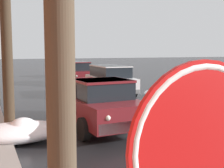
# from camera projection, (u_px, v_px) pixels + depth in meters

# --- Properties ---
(snow_bank_near_corner_left) EXTENTS (2.65, 1.45, 0.75)m
(snow_bank_near_corner_left) POSITION_uv_depth(u_px,v_px,m) (20.00, 132.00, 8.90)
(snow_bank_near_corner_left) COLOR white
(snow_bank_near_corner_left) RESTS_ON ground
(snow_bank_along_left_kerb) EXTENTS (1.93, 1.42, 0.68)m
(snow_bank_along_left_kerb) POSITION_uv_depth(u_px,v_px,m) (161.00, 92.00, 17.70)
(snow_bank_along_left_kerb) COLOR white
(snow_bank_along_left_kerb) RESTS_ON ground
(snow_bank_near_corner_right) EXTENTS (1.89, 1.25, 0.60)m
(snow_bank_near_corner_right) POSITION_uv_depth(u_px,v_px,m) (122.00, 86.00, 20.84)
(snow_bank_near_corner_right) COLOR white
(snow_bank_near_corner_right) RESTS_ON ground
(bare_tree_second_along_sidewalk) EXTENTS (1.97, 2.56, 7.75)m
(bare_tree_second_along_sidewalk) POSITION_uv_depth(u_px,v_px,m) (4.00, 10.00, 8.67)
(bare_tree_second_along_sidewalk) COLOR #382B1E
(bare_tree_second_along_sidewalk) RESTS_ON ground
(pickup_truck_maroon_approaching_near_lane) EXTENTS (2.37, 4.97, 1.76)m
(pickup_truck_maroon_approaching_near_lane) POSITION_uv_depth(u_px,v_px,m) (96.00, 103.00, 10.60)
(pickup_truck_maroon_approaching_near_lane) COLOR maroon
(pickup_truck_maroon_approaching_near_lane) RESTS_ON ground
(suv_white_parked_kerbside_close) EXTENTS (2.28, 4.59, 1.82)m
(suv_white_parked_kerbside_close) POSITION_uv_depth(u_px,v_px,m) (110.00, 79.00, 18.28)
(suv_white_parked_kerbside_close) COLOR silver
(suv_white_parked_kerbside_close) RESTS_ON ground
(suv_maroon_parked_kerbside_mid) EXTENTS (2.18, 4.66, 1.82)m
(suv_maroon_parked_kerbside_mid) POSITION_uv_depth(u_px,v_px,m) (77.00, 72.00, 24.68)
(suv_maroon_parked_kerbside_mid) COLOR maroon
(suv_maroon_parked_kerbside_mid) RESTS_ON ground
(sedan_silver_parked_far_down_block) EXTENTS (2.30, 4.03, 1.42)m
(sedan_silver_parked_far_down_block) POSITION_uv_depth(u_px,v_px,m) (61.00, 69.00, 31.20)
(sedan_silver_parked_far_down_block) COLOR #B7B7BC
(sedan_silver_parked_far_down_block) RESTS_ON ground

